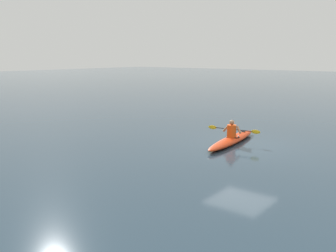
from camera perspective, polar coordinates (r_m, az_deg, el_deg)
The scene contains 3 objects.
ground_plane at distance 16.32m, azimuth 11.15°, elevation -2.81°, with size 160.00×160.00×0.00m, color #283D4C.
kayak at distance 16.53m, azimuth 9.61°, elevation -2.07°, with size 1.20×4.60×0.29m.
kayaker at distance 16.39m, azimuth 9.59°, elevation -0.60°, with size 2.37×0.56×0.74m.
Camera 1 is at (-7.23, 14.15, 3.73)m, focal length 40.44 mm.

